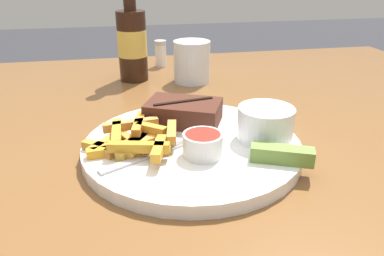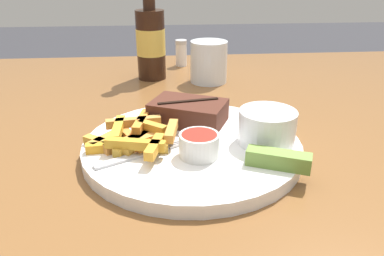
{
  "view_description": "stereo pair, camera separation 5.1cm",
  "coord_description": "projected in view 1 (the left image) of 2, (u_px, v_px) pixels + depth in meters",
  "views": [
    {
      "loc": [
        -0.09,
        -0.46,
        1.02
      ],
      "look_at": [
        0.0,
        0.0,
        0.81
      ],
      "focal_mm": 35.0,
      "sensor_mm": 36.0,
      "label": 1
    },
    {
      "loc": [
        -0.04,
        -0.47,
        1.02
      ],
      "look_at": [
        0.0,
        0.0,
        0.81
      ],
      "focal_mm": 35.0,
      "sensor_mm": 36.0,
      "label": 2
    }
  ],
  "objects": [
    {
      "name": "dining_table",
      "position": [
        192.0,
        196.0,
        0.56
      ],
      "size": [
        1.36,
        1.17,
        0.77
      ],
      "color": "brown",
      "rests_on": "ground_plane"
    },
    {
      "name": "dinner_plate",
      "position": [
        192.0,
        147.0,
        0.52
      ],
      "size": [
        0.3,
        0.3,
        0.02
      ],
      "color": "white",
      "rests_on": "dining_table"
    },
    {
      "name": "steak_portion",
      "position": [
        182.0,
        112.0,
        0.57
      ],
      "size": [
        0.13,
        0.11,
        0.04
      ],
      "color": "#472319",
      "rests_on": "dinner_plate"
    },
    {
      "name": "fries_pile",
      "position": [
        136.0,
        140.0,
        0.5
      ],
      "size": [
        0.13,
        0.15,
        0.02
      ],
      "color": "#CA7C34",
      "rests_on": "dinner_plate"
    },
    {
      "name": "coleslaw_cup",
      "position": [
        266.0,
        122.0,
        0.52
      ],
      "size": [
        0.08,
        0.08,
        0.05
      ],
      "color": "white",
      "rests_on": "dinner_plate"
    },
    {
      "name": "dipping_sauce_cup",
      "position": [
        203.0,
        144.0,
        0.48
      ],
      "size": [
        0.05,
        0.05,
        0.03
      ],
      "color": "silver",
      "rests_on": "dinner_plate"
    },
    {
      "name": "pickle_spear",
      "position": [
        282.0,
        155.0,
        0.46
      ],
      "size": [
        0.08,
        0.05,
        0.02
      ],
      "color": "olive",
      "rests_on": "dinner_plate"
    },
    {
      "name": "fork_utensil",
      "position": [
        143.0,
        157.0,
        0.47
      ],
      "size": [
        0.12,
        0.07,
        0.0
      ],
      "rotation": [
        0.0,
        0.0,
        6.77
      ],
      "color": "#B7B7BC",
      "rests_on": "dinner_plate"
    },
    {
      "name": "beer_bottle",
      "position": [
        132.0,
        41.0,
        0.81
      ],
      "size": [
        0.06,
        0.06,
        0.24
      ],
      "color": "black",
      "rests_on": "dining_table"
    },
    {
      "name": "drinking_glass",
      "position": [
        192.0,
        62.0,
        0.82
      ],
      "size": [
        0.08,
        0.08,
        0.09
      ],
      "color": "silver",
      "rests_on": "dining_table"
    },
    {
      "name": "salt_shaker",
      "position": [
        161.0,
        53.0,
        0.94
      ],
      "size": [
        0.03,
        0.03,
        0.07
      ],
      "color": "white",
      "rests_on": "dining_table"
    }
  ]
}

